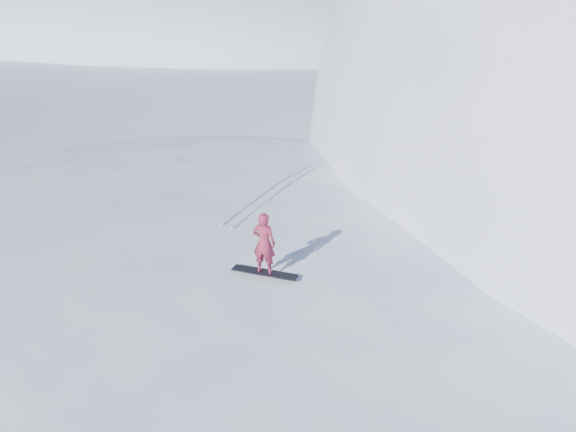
% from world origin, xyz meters
% --- Properties ---
extents(ground, '(400.00, 400.00, 0.00)m').
position_xyz_m(ground, '(0.00, 0.00, 0.00)').
color(ground, white).
rests_on(ground, ground).
extents(near_ridge, '(36.00, 28.00, 4.80)m').
position_xyz_m(near_ridge, '(1.00, 3.00, 0.00)').
color(near_ridge, white).
rests_on(near_ridge, ground).
extents(far_ridge_a, '(120.00, 70.00, 28.00)m').
position_xyz_m(far_ridge_a, '(-70.00, 60.00, 0.00)').
color(far_ridge_a, white).
rests_on(far_ridge_a, ground).
extents(far_ridge_c, '(140.00, 90.00, 36.00)m').
position_xyz_m(far_ridge_c, '(-40.00, 110.00, 0.00)').
color(far_ridge_c, white).
rests_on(far_ridge_c, ground).
extents(wind_bumps, '(16.00, 14.40, 1.00)m').
position_xyz_m(wind_bumps, '(-0.56, 2.12, 0.00)').
color(wind_bumps, white).
rests_on(wind_bumps, ground).
extents(snowboard, '(1.63, 0.67, 0.03)m').
position_xyz_m(snowboard, '(2.39, -0.14, 2.41)').
color(snowboard, black).
rests_on(snowboard, near_ridge).
extents(snowboarder, '(0.62, 0.48, 1.51)m').
position_xyz_m(snowboarder, '(2.39, -0.14, 3.18)').
color(snowboarder, maroon).
rests_on(snowboarder, snowboard).
extents(vapor_plume, '(9.53, 7.62, 6.67)m').
position_xyz_m(vapor_plume, '(-67.64, 39.71, 0.00)').
color(vapor_plume, white).
rests_on(vapor_plume, ground).
extents(board_tracks, '(1.44, 5.93, 0.04)m').
position_xyz_m(board_tracks, '(-0.53, 4.36, 2.42)').
color(board_tracks, silver).
rests_on(board_tracks, ground).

